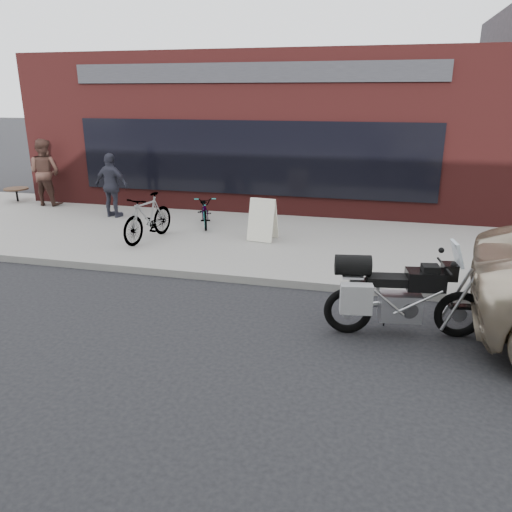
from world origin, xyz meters
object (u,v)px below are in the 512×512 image
Objects in this scene: sandwich_sign at (263,219)px; bicycle_front at (205,210)px; bicycle_rear at (148,217)px; cafe_patron_left at (45,172)px; motorcycle at (394,295)px; cafe_patron_right at (112,185)px; cafe_table at (16,189)px.

bicycle_front is at bearing 160.29° from sandwich_sign.
bicycle_rear is 5.46m from cafe_patron_left.
sandwich_sign is (-2.88, 3.95, 0.01)m from motorcycle.
cafe_patron_right reaches higher than sandwich_sign.
sandwich_sign is 0.56× the size of cafe_patron_right.
motorcycle is at bearing -46.88° from sandwich_sign.
bicycle_rear is (-5.42, 3.26, 0.06)m from motorcycle.
sandwich_sign is 4.64m from cafe_patron_right.
cafe_patron_left reaches higher than cafe_patron_right.
motorcycle reaches higher than bicycle_front.
motorcycle is 8.97m from cafe_patron_right.
bicycle_rear is 6.64m from cafe_table.
cafe_patron_right is at bearing 151.98° from bicycle_front.
bicycle_front is at bearing 73.27° from bicycle_rear.
cafe_patron_left reaches higher than cafe_table.
bicycle_front is 0.77× the size of cafe_patron_left.
cafe_patron_left is (-4.67, 2.78, 0.45)m from bicycle_rear.
cafe_patron_left reaches higher than bicycle_front.
cafe_table is (-6.76, 1.43, -0.01)m from bicycle_front.
bicycle_rear reaches higher than cafe_table.
motorcycle is at bearing 150.74° from cafe_patron_left.
motorcycle is at bearing 152.99° from cafe_patron_right.
bicycle_front is 2.81m from cafe_patron_right.
bicycle_front is 1.57× the size of sandwich_sign.
cafe_patron_right is (-7.35, 5.12, 0.39)m from motorcycle.
bicycle_rear is at bearing 143.97° from cafe_patron_right.
cafe_table is at bearing 171.92° from sandwich_sign.
cafe_patron_left is 1.14× the size of cafe_patron_right.
motorcycle reaches higher than bicycle_rear.
cafe_table is 0.37× the size of cafe_patron_left.
bicycle_front is 1.77m from bicycle_rear.
cafe_patron_left is (-5.49, 1.23, 0.59)m from bicycle_front.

